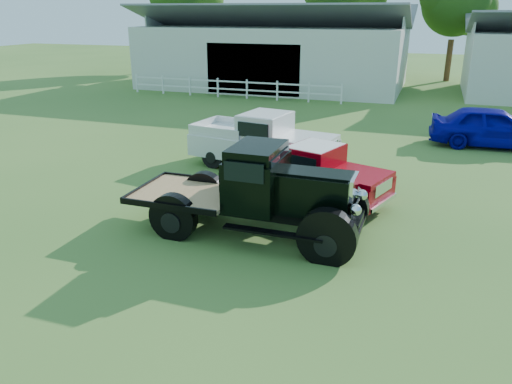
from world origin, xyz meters
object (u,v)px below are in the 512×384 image
(vintage_flatbed, at_px, (253,190))
(misc_car_blue, at_px, (493,127))
(red_pickup, at_px, (312,172))
(white_pickup, at_px, (263,141))

(vintage_flatbed, height_order, misc_car_blue, vintage_flatbed)
(vintage_flatbed, height_order, red_pickup, vintage_flatbed)
(white_pickup, height_order, misc_car_blue, white_pickup)
(white_pickup, xyz_separation_m, misc_car_blue, (7.92, 5.87, -0.14))
(vintage_flatbed, xyz_separation_m, red_pickup, (0.82, 2.81, -0.30))
(white_pickup, distance_m, misc_car_blue, 9.86)
(red_pickup, relative_size, white_pickup, 0.88)
(white_pickup, bearing_deg, vintage_flatbed, -64.54)
(vintage_flatbed, height_order, white_pickup, vintage_flatbed)
(vintage_flatbed, relative_size, misc_car_blue, 1.19)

